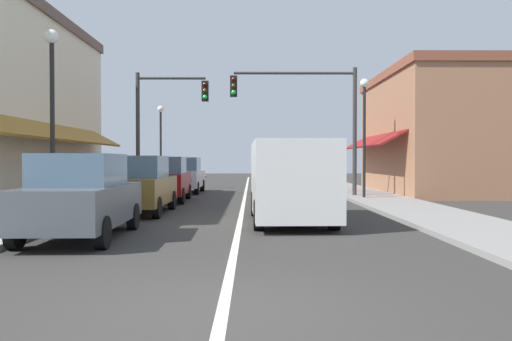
{
  "coord_description": "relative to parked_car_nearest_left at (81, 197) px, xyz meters",
  "views": [
    {
      "loc": [
        0.32,
        -5.52,
        1.64
      ],
      "look_at": [
        0.48,
        15.13,
        1.22
      ],
      "focal_mm": 36.35,
      "sensor_mm": 36.0,
      "label": 1
    }
  ],
  "objects": [
    {
      "name": "storefront_right_block",
      "position": [
        12.69,
        14.71,
        2.11
      ],
      "size": [
        6.61,
        10.2,
        5.97
      ],
      "color": "#9E6B4C",
      "rests_on": "ground"
    },
    {
      "name": "parked_car_third_left",
      "position": [
        0.11,
        9.74,
        0.0
      ],
      "size": [
        1.87,
        4.15,
        1.77
      ],
      "rotation": [
        0.0,
        0.0,
        0.03
      ],
      "color": "maroon",
      "rests_on": "ground"
    },
    {
      "name": "ground_plane",
      "position": [
        3.25,
        12.71,
        -0.88
      ],
      "size": [
        80.0,
        80.0,
        0.0
      ],
      "primitive_type": "plane",
      "color": "#33302D"
    },
    {
      "name": "parked_car_second_left",
      "position": [
        0.12,
        4.99,
        0.0
      ],
      "size": [
        1.8,
        4.11,
        1.77
      ],
      "rotation": [
        0.0,
        0.0,
        -0.0
      ],
      "color": "brown",
      "rests_on": "ground"
    },
    {
      "name": "parked_car_far_left",
      "position": [
        0.16,
        15.05,
        0.0
      ],
      "size": [
        1.79,
        4.11,
        1.77
      ],
      "rotation": [
        0.0,
        0.0,
        -0.0
      ],
      "color": "silver",
      "rests_on": "ground"
    },
    {
      "name": "van_in_lane",
      "position": [
        4.58,
        2.83,
        0.27
      ],
      "size": [
        2.08,
        5.22,
        2.12
      ],
      "rotation": [
        0.0,
        0.0,
        0.02
      ],
      "color": "silver",
      "rests_on": "ground"
    },
    {
      "name": "parked_car_nearest_left",
      "position": [
        0.0,
        0.0,
        0.0
      ],
      "size": [
        1.85,
        4.14,
        1.77
      ],
      "rotation": [
        0.0,
        0.0,
        0.02
      ],
      "color": "#4C5156",
      "rests_on": "ground"
    },
    {
      "name": "sidewalk_left",
      "position": [
        -2.25,
        12.71,
        -0.82
      ],
      "size": [
        2.6,
        56.0,
        0.12
      ],
      "primitive_type": "cube",
      "color": "#A39E99",
      "rests_on": "ground"
    },
    {
      "name": "sidewalk_right",
      "position": [
        8.75,
        12.71,
        -0.82
      ],
      "size": [
        2.6,
        56.0,
        0.12
      ],
      "primitive_type": "cube",
      "color": "gray",
      "rests_on": "ground"
    },
    {
      "name": "traffic_signal_left_corner",
      "position": [
        -0.48,
        12.41,
        2.8
      ],
      "size": [
        3.28,
        0.5,
        5.56
      ],
      "color": "#333333",
      "rests_on": "ground"
    },
    {
      "name": "lane_center_stripe",
      "position": [
        3.25,
        12.71,
        -0.88
      ],
      "size": [
        0.14,
        52.0,
        0.01
      ],
      "primitive_type": "cube",
      "color": "silver",
      "rests_on": "ground"
    },
    {
      "name": "street_lamp_left_far",
      "position": [
        -1.6,
        18.53,
        2.3
      ],
      "size": [
        0.36,
        0.36,
        4.71
      ],
      "color": "black",
      "rests_on": "ground"
    },
    {
      "name": "traffic_signal_mast_arm",
      "position": [
        6.13,
        11.67,
        3.02
      ],
      "size": [
        5.51,
        0.5,
        5.67
      ],
      "color": "#333333",
      "rests_on": "ground"
    },
    {
      "name": "street_lamp_right_mid",
      "position": [
        8.15,
        10.26,
        2.44
      ],
      "size": [
        0.36,
        0.36,
        4.95
      ],
      "color": "black",
      "rests_on": "ground"
    },
    {
      "name": "street_lamp_left_near",
      "position": [
        -1.62,
        2.71,
        2.48
      ],
      "size": [
        0.36,
        0.36,
        5.03
      ],
      "color": "black",
      "rests_on": "ground"
    }
  ]
}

